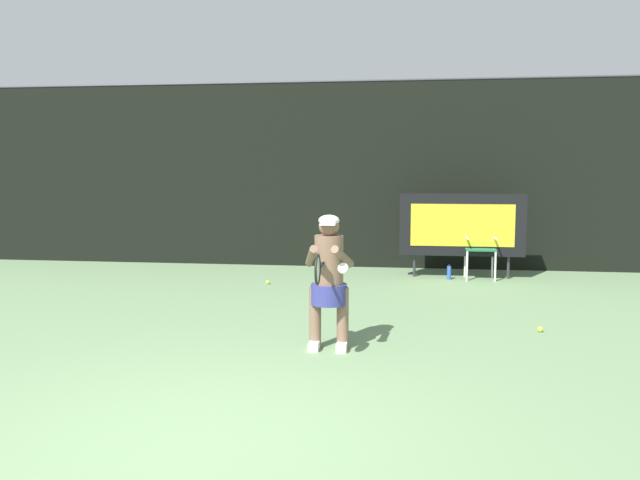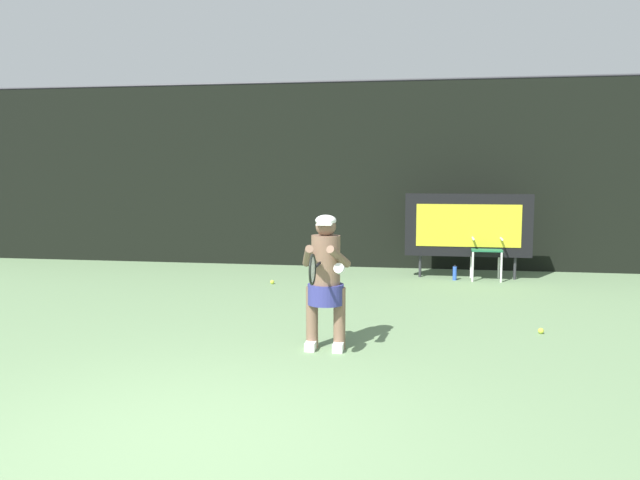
# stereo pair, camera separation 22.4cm
# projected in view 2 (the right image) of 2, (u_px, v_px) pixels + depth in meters

# --- Properties ---
(ground) EXTENTS (18.00, 22.00, 0.03)m
(ground) POSITION_uv_depth(u_px,v_px,m) (168.00, 457.00, 4.38)
(ground) COLOR #6B8B5F
(backdrop_screen) EXTENTS (18.00, 0.12, 3.66)m
(backdrop_screen) POSITION_uv_depth(u_px,v_px,m) (339.00, 175.00, 12.70)
(backdrop_screen) COLOR black
(backdrop_screen) RESTS_ON ground
(scoreboard) EXTENTS (2.20, 0.21, 1.50)m
(scoreboard) POSITION_uv_depth(u_px,v_px,m) (468.00, 225.00, 11.36)
(scoreboard) COLOR black
(scoreboard) RESTS_ON ground
(umpire_chair) EXTENTS (0.52, 0.44, 1.08)m
(umpire_chair) POSITION_uv_depth(u_px,v_px,m) (486.00, 245.00, 11.28)
(umpire_chair) COLOR white
(umpire_chair) RESTS_ON ground
(water_bottle) EXTENTS (0.07, 0.07, 0.27)m
(water_bottle) POSITION_uv_depth(u_px,v_px,m) (455.00, 273.00, 11.26)
(water_bottle) COLOR blue
(water_bottle) RESTS_ON ground
(tennis_player) EXTENTS (0.54, 0.62, 1.46)m
(tennis_player) POSITION_uv_depth(u_px,v_px,m) (326.00, 277.00, 6.89)
(tennis_player) COLOR white
(tennis_player) RESTS_ON ground
(tennis_racket) EXTENTS (0.03, 0.60, 0.31)m
(tennis_racket) POSITION_uv_depth(u_px,v_px,m) (313.00, 269.00, 6.31)
(tennis_racket) COLOR black
(tennis_ball_loose) EXTENTS (0.07, 0.07, 0.07)m
(tennis_ball_loose) POSITION_uv_depth(u_px,v_px,m) (541.00, 331.00, 7.61)
(tennis_ball_loose) COLOR #CCDB3D
(tennis_ball_loose) RESTS_ON ground
(tennis_ball_spare) EXTENTS (0.07, 0.07, 0.07)m
(tennis_ball_spare) POSITION_uv_depth(u_px,v_px,m) (272.00, 282.00, 10.88)
(tennis_ball_spare) COLOR #CCDB3D
(tennis_ball_spare) RESTS_ON ground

